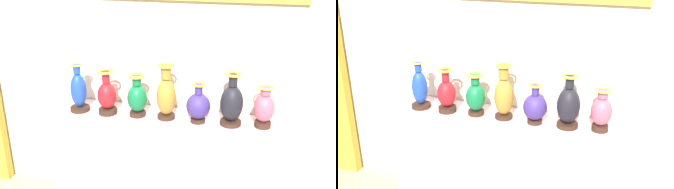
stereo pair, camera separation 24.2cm
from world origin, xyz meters
TOP-DOWN VIEW (x-y plane):
  - display_shelf at (0.00, 0.00)m, footprint 1.88×0.36m
  - back_wall at (0.01, 0.24)m, footprint 4.62×0.14m
  - vase_sapphire at (-0.72, -0.06)m, footprint 0.16×0.16m
  - vase_crimson at (-0.48, -0.06)m, footprint 0.15×0.15m
  - vase_emerald at (-0.24, -0.04)m, footprint 0.16×0.16m
  - vase_ochre at (-0.01, -0.04)m, footprint 0.15×0.15m
  - vase_indigo at (0.24, -0.05)m, footprint 0.18×0.18m
  - vase_onyx at (0.49, -0.03)m, footprint 0.17×0.17m
  - vase_rose at (0.72, -0.02)m, footprint 0.15×0.15m

SIDE VIEW (x-z plane):
  - display_shelf at x=0.00m, z-range 0.00..0.90m
  - vase_indigo at x=0.24m, z-range 0.87..1.18m
  - vase_rose at x=0.72m, z-range 0.89..1.20m
  - vase_crimson at x=-0.48m, z-range 0.87..1.22m
  - vase_emerald at x=-0.24m, z-range 0.88..1.22m
  - vase_sapphire at x=-0.72m, z-range 0.86..1.25m
  - vase_onyx at x=0.49m, z-range 0.86..1.27m
  - vase_ochre at x=-0.01m, z-range 0.87..1.30m
  - back_wall at x=0.01m, z-range 0.02..3.00m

